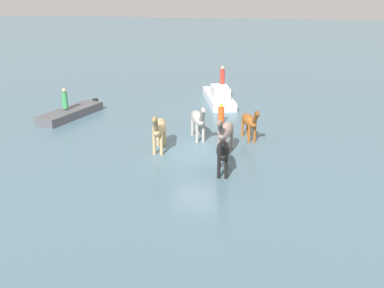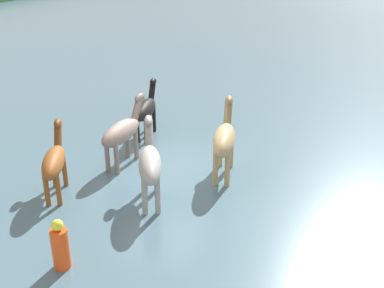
{
  "view_description": "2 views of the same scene",
  "coord_description": "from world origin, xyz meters",
  "px_view_note": "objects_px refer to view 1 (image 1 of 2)",
  "views": [
    {
      "loc": [
        19.56,
        3.43,
        7.38
      ],
      "look_at": [
        0.83,
        -0.19,
        0.65
      ],
      "focal_mm": 41.82,
      "sensor_mm": 36.0,
      "label": 1
    },
    {
      "loc": [
        -11.49,
        -4.36,
        6.06
      ],
      "look_at": [
        0.41,
        -0.86,
        0.78
      ],
      "focal_mm": 42.17,
      "sensor_mm": 36.0,
      "label": 2
    }
  ],
  "objects_px": {
    "horse_rear_stallion": "(225,132)",
    "person_boatman_standing": "(65,99)",
    "person_helmsman_aft": "(222,76)",
    "horse_mid_herd": "(223,151)",
    "boat_dinghy_port": "(219,98)",
    "boat_tender_starboard": "(71,114)",
    "buoy_channel_marker": "(221,114)",
    "horse_dark_mare": "(159,128)",
    "horse_chestnut_trailing": "(249,121)",
    "horse_lead": "(198,119)"
  },
  "relations": [
    {
      "from": "horse_lead",
      "to": "horse_dark_mare",
      "type": "relative_size",
      "value": 0.93
    },
    {
      "from": "person_helmsman_aft",
      "to": "horse_chestnut_trailing",
      "type": "bearing_deg",
      "value": 17.14
    },
    {
      "from": "horse_lead",
      "to": "horse_rear_stallion",
      "type": "xyz_separation_m",
      "value": [
        1.86,
        1.61,
        -0.0
      ]
    },
    {
      "from": "person_helmsman_aft",
      "to": "buoy_channel_marker",
      "type": "height_order",
      "value": "person_helmsman_aft"
    },
    {
      "from": "horse_dark_mare",
      "to": "buoy_channel_marker",
      "type": "bearing_deg",
      "value": 149.05
    },
    {
      "from": "person_helmsman_aft",
      "to": "horse_rear_stallion",
      "type": "bearing_deg",
      "value": 8.18
    },
    {
      "from": "horse_rear_stallion",
      "to": "horse_mid_herd",
      "type": "relative_size",
      "value": 1.07
    },
    {
      "from": "boat_dinghy_port",
      "to": "boat_tender_starboard",
      "type": "distance_m",
      "value": 9.73
    },
    {
      "from": "horse_mid_herd",
      "to": "person_helmsman_aft",
      "type": "relative_size",
      "value": 1.99
    },
    {
      "from": "buoy_channel_marker",
      "to": "horse_mid_herd",
      "type": "bearing_deg",
      "value": 7.92
    },
    {
      "from": "horse_lead",
      "to": "person_helmsman_aft",
      "type": "distance_m",
      "value": 8.14
    },
    {
      "from": "horse_dark_mare",
      "to": "buoy_channel_marker",
      "type": "distance_m",
      "value": 5.66
    },
    {
      "from": "horse_mid_herd",
      "to": "buoy_channel_marker",
      "type": "bearing_deg",
      "value": -178.52
    },
    {
      "from": "horse_mid_herd",
      "to": "boat_tender_starboard",
      "type": "relative_size",
      "value": 0.48
    },
    {
      "from": "boat_tender_starboard",
      "to": "horse_rear_stallion",
      "type": "bearing_deg",
      "value": 79.85
    },
    {
      "from": "boat_tender_starboard",
      "to": "buoy_channel_marker",
      "type": "height_order",
      "value": "buoy_channel_marker"
    },
    {
      "from": "horse_dark_mare",
      "to": "horse_mid_herd",
      "type": "bearing_deg",
      "value": 49.22
    },
    {
      "from": "horse_dark_mare",
      "to": "person_boatman_standing",
      "type": "height_order",
      "value": "horse_dark_mare"
    },
    {
      "from": "boat_dinghy_port",
      "to": "person_helmsman_aft",
      "type": "xyz_separation_m",
      "value": [
        -0.3,
        0.17,
        1.44
      ]
    },
    {
      "from": "buoy_channel_marker",
      "to": "boat_dinghy_port",
      "type": "bearing_deg",
      "value": -170.68
    },
    {
      "from": "horse_rear_stallion",
      "to": "person_boatman_standing",
      "type": "height_order",
      "value": "horse_rear_stallion"
    },
    {
      "from": "boat_tender_starboard",
      "to": "person_boatman_standing",
      "type": "xyz_separation_m",
      "value": [
        0.22,
        -0.2,
        0.97
      ]
    },
    {
      "from": "boat_dinghy_port",
      "to": "horse_mid_herd",
      "type": "bearing_deg",
      "value": -8.21
    },
    {
      "from": "horse_chestnut_trailing",
      "to": "horse_lead",
      "type": "bearing_deg",
      "value": -103.74
    },
    {
      "from": "horse_chestnut_trailing",
      "to": "boat_dinghy_port",
      "type": "height_order",
      "value": "horse_chestnut_trailing"
    },
    {
      "from": "horse_chestnut_trailing",
      "to": "buoy_channel_marker",
      "type": "relative_size",
      "value": 1.97
    },
    {
      "from": "horse_mid_herd",
      "to": "buoy_channel_marker",
      "type": "xyz_separation_m",
      "value": [
        -7.35,
        -1.02,
        -0.5
      ]
    },
    {
      "from": "boat_tender_starboard",
      "to": "person_helmsman_aft",
      "type": "height_order",
      "value": "person_helmsman_aft"
    },
    {
      "from": "horse_chestnut_trailing",
      "to": "person_boatman_standing",
      "type": "distance_m",
      "value": 11.12
    },
    {
      "from": "horse_mid_herd",
      "to": "person_helmsman_aft",
      "type": "height_order",
      "value": "person_helmsman_aft"
    },
    {
      "from": "horse_rear_stallion",
      "to": "horse_mid_herd",
      "type": "distance_m",
      "value": 2.39
    },
    {
      "from": "horse_rear_stallion",
      "to": "person_helmsman_aft",
      "type": "bearing_deg",
      "value": -165.77
    },
    {
      "from": "boat_dinghy_port",
      "to": "horse_dark_mare",
      "type": "bearing_deg",
      "value": -25.38
    },
    {
      "from": "buoy_channel_marker",
      "to": "person_helmsman_aft",
      "type": "bearing_deg",
      "value": -173.14
    },
    {
      "from": "horse_chestnut_trailing",
      "to": "horse_rear_stallion",
      "type": "bearing_deg",
      "value": -45.35
    },
    {
      "from": "boat_dinghy_port",
      "to": "buoy_channel_marker",
      "type": "bearing_deg",
      "value": -7.36
    },
    {
      "from": "horse_rear_stallion",
      "to": "horse_mid_herd",
      "type": "xyz_separation_m",
      "value": [
        2.39,
        0.19,
        -0.07
      ]
    },
    {
      "from": "boat_dinghy_port",
      "to": "buoy_channel_marker",
      "type": "xyz_separation_m",
      "value": [
        4.7,
        0.77,
        0.19
      ]
    },
    {
      "from": "horse_lead",
      "to": "boat_dinghy_port",
      "type": "bearing_deg",
      "value": 157.94
    },
    {
      "from": "horse_lead",
      "to": "horse_mid_herd",
      "type": "height_order",
      "value": "horse_lead"
    },
    {
      "from": "horse_lead",
      "to": "horse_dark_mare",
      "type": "distance_m",
      "value": 2.53
    },
    {
      "from": "horse_rear_stallion",
      "to": "buoy_channel_marker",
      "type": "relative_size",
      "value": 2.21
    },
    {
      "from": "person_boatman_standing",
      "to": "boat_dinghy_port",
      "type": "bearing_deg",
      "value": 122.98
    },
    {
      "from": "horse_dark_mare",
      "to": "person_boatman_standing",
      "type": "xyz_separation_m",
      "value": [
        -4.4,
        -6.89,
        0.01
      ]
    },
    {
      "from": "horse_mid_herd",
      "to": "boat_dinghy_port",
      "type": "bearing_deg",
      "value": -177.97
    },
    {
      "from": "horse_chestnut_trailing",
      "to": "person_helmsman_aft",
      "type": "bearing_deg",
      "value": 174.54
    },
    {
      "from": "horse_rear_stallion",
      "to": "person_helmsman_aft",
      "type": "relative_size",
      "value": 2.12
    },
    {
      "from": "buoy_channel_marker",
      "to": "horse_lead",
      "type": "bearing_deg",
      "value": -14.08
    },
    {
      "from": "person_boatman_standing",
      "to": "boat_tender_starboard",
      "type": "bearing_deg",
      "value": 137.18
    },
    {
      "from": "horse_dark_mare",
      "to": "person_helmsman_aft",
      "type": "bearing_deg",
      "value": 163.55
    }
  ]
}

